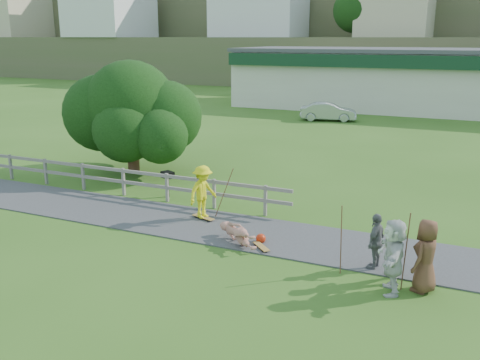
{
  "coord_description": "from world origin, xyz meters",
  "views": [
    {
      "loc": [
        8.55,
        -13.2,
        6.05
      ],
      "look_at": [
        1.62,
        2.0,
        1.57
      ],
      "focal_mm": 40.0,
      "sensor_mm": 36.0,
      "label": 1
    }
  ],
  "objects_px": {
    "spectator_b": "(376,241)",
    "spectator_d": "(393,256)",
    "skater_rider": "(203,195)",
    "tree": "(132,129)",
    "spectator_a": "(391,252)",
    "car_silver": "(328,112)",
    "bbq": "(168,184)",
    "skater_fallen": "(238,234)",
    "spectator_c": "(426,256)"
  },
  "relations": [
    {
      "from": "spectator_a",
      "to": "skater_rider",
      "type": "bearing_deg",
      "value": -123.58
    },
    {
      "from": "spectator_d",
      "to": "skater_fallen",
      "type": "bearing_deg",
      "value": -116.39
    },
    {
      "from": "skater_rider",
      "to": "spectator_a",
      "type": "xyz_separation_m",
      "value": [
        6.57,
        -2.22,
        -0.08
      ]
    },
    {
      "from": "spectator_d",
      "to": "bbq",
      "type": "bearing_deg",
      "value": -127.55
    },
    {
      "from": "spectator_d",
      "to": "bbq",
      "type": "relative_size",
      "value": 1.86
    },
    {
      "from": "spectator_a",
      "to": "tree",
      "type": "xyz_separation_m",
      "value": [
        -12.71,
        6.84,
        1.17
      ]
    },
    {
      "from": "spectator_b",
      "to": "car_silver",
      "type": "xyz_separation_m",
      "value": [
        -8.25,
        25.15,
        -0.1
      ]
    },
    {
      "from": "spectator_b",
      "to": "spectator_a",
      "type": "bearing_deg",
      "value": 48.58
    },
    {
      "from": "spectator_a",
      "to": "tree",
      "type": "bearing_deg",
      "value": -133.2
    },
    {
      "from": "skater_fallen",
      "to": "spectator_a",
      "type": "distance_m",
      "value": 4.66
    },
    {
      "from": "car_silver",
      "to": "tree",
      "type": "bearing_deg",
      "value": 153.99
    },
    {
      "from": "skater_rider",
      "to": "spectator_b",
      "type": "relative_size",
      "value": 1.15
    },
    {
      "from": "skater_fallen",
      "to": "tree",
      "type": "distance_m",
      "value": 10.31
    },
    {
      "from": "spectator_c",
      "to": "car_silver",
      "type": "xyz_separation_m",
      "value": [
        -9.59,
        25.97,
        -0.24
      ]
    },
    {
      "from": "car_silver",
      "to": "tree",
      "type": "relative_size",
      "value": 0.62
    },
    {
      "from": "car_silver",
      "to": "spectator_d",
      "type": "bearing_deg",
      "value": -175.56
    },
    {
      "from": "skater_fallen",
      "to": "bbq",
      "type": "height_order",
      "value": "bbq"
    },
    {
      "from": "spectator_d",
      "to": "spectator_a",
      "type": "bearing_deg",
      "value": -176.88
    },
    {
      "from": "skater_rider",
      "to": "spectator_d",
      "type": "distance_m",
      "value": 7.28
    },
    {
      "from": "spectator_b",
      "to": "spectator_d",
      "type": "xyz_separation_m",
      "value": [
        0.63,
        -1.22,
        0.16
      ]
    },
    {
      "from": "skater_fallen",
      "to": "spectator_b",
      "type": "height_order",
      "value": "spectator_b"
    },
    {
      "from": "skater_rider",
      "to": "skater_fallen",
      "type": "bearing_deg",
      "value": -109.7
    },
    {
      "from": "skater_fallen",
      "to": "spectator_b",
      "type": "distance_m",
      "value": 4.11
    },
    {
      "from": "skater_fallen",
      "to": "bbq",
      "type": "xyz_separation_m",
      "value": [
        -4.54,
        3.33,
        0.18
      ]
    },
    {
      "from": "skater_rider",
      "to": "spectator_b",
      "type": "xyz_separation_m",
      "value": [
        6.09,
        -1.59,
        -0.12
      ]
    },
    {
      "from": "skater_rider",
      "to": "car_silver",
      "type": "distance_m",
      "value": 23.67
    },
    {
      "from": "spectator_b",
      "to": "car_silver",
      "type": "bearing_deg",
      "value": -150.79
    },
    {
      "from": "spectator_c",
      "to": "tree",
      "type": "relative_size",
      "value": 0.28
    },
    {
      "from": "spectator_c",
      "to": "tree",
      "type": "bearing_deg",
      "value": -97.65
    },
    {
      "from": "tree",
      "to": "spectator_a",
      "type": "bearing_deg",
      "value": -28.31
    },
    {
      "from": "skater_rider",
      "to": "tree",
      "type": "distance_m",
      "value": 7.75
    },
    {
      "from": "skater_fallen",
      "to": "car_silver",
      "type": "height_order",
      "value": "car_silver"
    },
    {
      "from": "spectator_c",
      "to": "spectator_a",
      "type": "bearing_deg",
      "value": -82.25
    },
    {
      "from": "skater_fallen",
      "to": "spectator_a",
      "type": "bearing_deg",
      "value": -62.08
    },
    {
      "from": "spectator_a",
      "to": "spectator_b",
      "type": "height_order",
      "value": "spectator_a"
    },
    {
      "from": "skater_rider",
      "to": "tree",
      "type": "relative_size",
      "value": 0.27
    },
    {
      "from": "car_silver",
      "to": "spectator_c",
      "type": "bearing_deg",
      "value": -173.91
    },
    {
      "from": "spectator_a",
      "to": "spectator_c",
      "type": "bearing_deg",
      "value": 63.12
    },
    {
      "from": "spectator_b",
      "to": "bbq",
      "type": "relative_size",
      "value": 1.54
    },
    {
      "from": "skater_fallen",
      "to": "spectator_b",
      "type": "relative_size",
      "value": 1.15
    },
    {
      "from": "spectator_b",
      "to": "tree",
      "type": "xyz_separation_m",
      "value": [
        -12.22,
        6.21,
        1.2
      ]
    },
    {
      "from": "skater_rider",
      "to": "bbq",
      "type": "relative_size",
      "value": 1.78
    },
    {
      "from": "tree",
      "to": "car_silver",
      "type": "bearing_deg",
      "value": 78.16
    },
    {
      "from": "spectator_c",
      "to": "bbq",
      "type": "bearing_deg",
      "value": -93.31
    },
    {
      "from": "spectator_d",
      "to": "tree",
      "type": "bearing_deg",
      "value": -130.95
    },
    {
      "from": "spectator_b",
      "to": "spectator_c",
      "type": "distance_m",
      "value": 1.58
    },
    {
      "from": "spectator_d",
      "to": "car_silver",
      "type": "xyz_separation_m",
      "value": [
        -8.88,
        26.37,
        -0.27
      ]
    },
    {
      "from": "bbq",
      "to": "spectator_a",
      "type": "bearing_deg",
      "value": 0.62
    },
    {
      "from": "spectator_c",
      "to": "skater_rider",
      "type": "bearing_deg",
      "value": -88.2
    },
    {
      "from": "skater_rider",
      "to": "spectator_d",
      "type": "bearing_deg",
      "value": -95.47
    }
  ]
}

